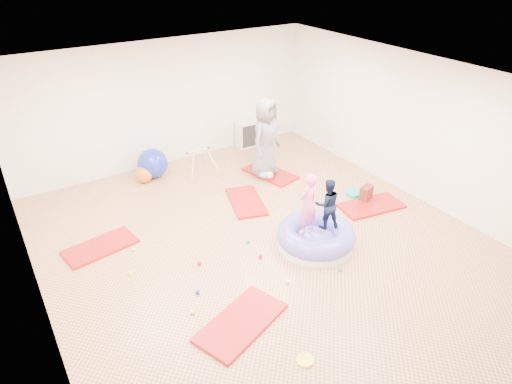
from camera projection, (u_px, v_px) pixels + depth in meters
room at (266, 172)px, 7.18m from camera, size 7.01×8.01×2.81m
gym_mat_front_left at (241, 322)px, 6.24m from camera, size 1.47×1.08×0.06m
gym_mat_mid_left at (101, 247)px, 7.77m from camera, size 1.26×0.78×0.05m
gym_mat_center_back at (246, 201)px, 9.09m from camera, size 0.92×1.32×0.05m
gym_mat_right at (371, 206)px, 8.94m from camera, size 1.32×0.81×0.05m
gym_mat_rear_right at (270, 173)px, 10.17m from camera, size 0.88×1.32×0.05m
inflatable_cushion at (316, 237)px, 7.77m from camera, size 1.34×1.34×0.42m
child_pink at (308, 201)px, 7.33m from camera, size 0.43×0.32×1.07m
child_navy at (327, 201)px, 7.50m from camera, size 0.52×0.46×0.89m
adult_caregiver at (265, 138)px, 9.68m from camera, size 0.99×0.86×1.72m
infant at (267, 174)px, 9.88m from camera, size 0.33×0.33×0.19m
ball_pit_balls at (237, 262)px, 7.38m from camera, size 4.43×2.35×0.07m
exercise_ball_blue at (153, 163)px, 9.93m from camera, size 0.65×0.65×0.65m
exercise_ball_orange at (144, 175)px, 9.78m from camera, size 0.36×0.36×0.36m
infant_play_gym at (198, 157)px, 10.14m from camera, size 0.70×0.66×0.53m
cube_shelf at (249, 134)px, 11.43m from camera, size 0.64×0.32×0.64m
balance_disc at (353, 193)px, 9.36m from camera, size 0.34×0.34×0.08m
backpack at (366, 194)px, 9.09m from camera, size 0.32×0.26×0.32m
yellow_toy at (305, 360)px, 5.69m from camera, size 0.22×0.22×0.03m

